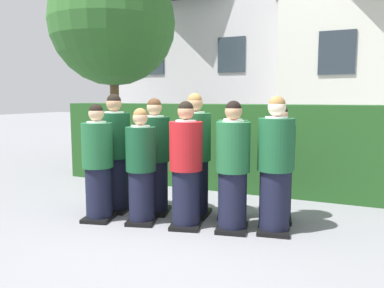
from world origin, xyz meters
TOP-DOWN VIEW (x-y plane):
  - ground_plane at (0.00, 0.00)m, footprint 60.00×60.00m
  - student_front_row_0 at (-1.18, -0.24)m, footprint 0.46×0.52m
  - student_front_row_1 at (-0.58, -0.11)m, footprint 0.46×0.52m
  - student_in_red_blazer at (0.03, -0.02)m, footprint 0.48×0.56m
  - student_front_row_3 at (0.62, 0.10)m, footprint 0.46×0.53m
  - student_front_row_4 at (1.11, 0.25)m, footprint 0.46×0.56m
  - student_rear_row_0 at (-1.22, 0.22)m, footprint 0.48×0.56m
  - student_rear_row_1 at (-0.63, 0.35)m, footprint 0.50×0.56m
  - student_rear_row_2 at (-0.06, 0.47)m, footprint 0.46×0.57m
  - student_rear_row_3 at (0.45, 0.61)m, footprint 0.48×0.55m
  - student_rear_row_4 at (1.07, 0.71)m, footprint 0.44×0.53m
  - hedge at (0.00, 2.24)m, footprint 7.00×0.70m
  - school_building_annex at (-3.18, 9.10)m, footprint 6.74×3.69m
  - oak_tree_left at (-4.11, 4.35)m, footprint 3.34×3.34m

SIDE VIEW (x-z plane):
  - ground_plane at x=0.00m, z-range 0.00..0.00m
  - student_front_row_1 at x=-0.58m, z-range -0.04..1.49m
  - student_rear_row_4 at x=1.07m, z-range -0.04..1.53m
  - student_front_row_0 at x=-1.18m, z-range -0.04..1.54m
  - student_rear_row_3 at x=0.45m, z-range -0.04..1.58m
  - hedge at x=0.00m, z-range 0.00..1.55m
  - student_in_red_blazer at x=0.03m, z-range -0.04..1.59m
  - student_front_row_3 at x=0.62m, z-range -0.04..1.59m
  - student_rear_row_1 at x=-0.63m, z-range -0.04..1.62m
  - student_front_row_4 at x=1.11m, z-range -0.04..1.65m
  - student_rear_row_0 at x=-1.22m, z-range -0.04..1.68m
  - student_rear_row_2 at x=-0.06m, z-range -0.04..1.69m
  - school_building_annex at x=-3.18m, z-range 0.09..6.85m
  - oak_tree_left at x=-4.11m, z-range 0.98..6.31m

